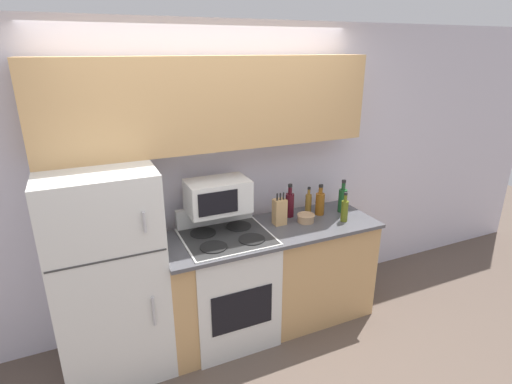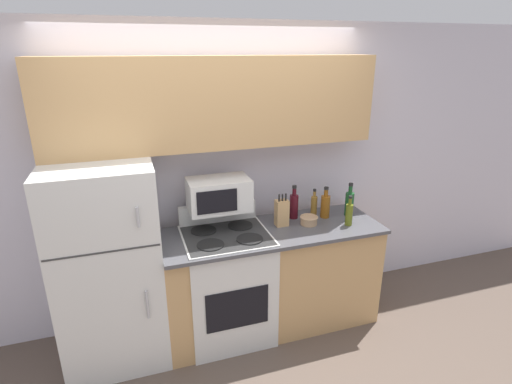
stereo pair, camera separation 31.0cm
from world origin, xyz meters
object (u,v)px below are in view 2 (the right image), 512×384
(microwave, at_px, (219,194))
(bottle_olive_oil, at_px, (349,214))
(bottle_wine_green, at_px, (349,203))
(bottle_wine_red, at_px, (294,205))
(bottle_vinegar, at_px, (314,205))
(bowl, at_px, (309,220))
(bottle_whiskey, at_px, (325,205))
(refrigerator, at_px, (109,265))
(stove, at_px, (227,284))
(knife_block, at_px, (282,213))

(microwave, height_order, bottle_olive_oil, microwave)
(bottle_wine_green, distance_m, bottle_wine_red, 0.50)
(microwave, xyz_separation_m, bottle_wine_green, (1.16, -0.07, -0.19))
(bottle_vinegar, bearing_deg, bowl, -126.42)
(bottle_whiskey, height_order, bottle_olive_oil, bottle_whiskey)
(bottle_vinegar, bearing_deg, refrigerator, -176.10)
(bowl, relative_size, bottle_olive_oil, 0.59)
(bowl, bearing_deg, bottle_vinegar, 53.58)
(bottle_whiskey, relative_size, bottle_vinegar, 1.17)
(bowl, bearing_deg, bottle_wine_red, 113.00)
(refrigerator, distance_m, microwave, 0.98)
(stove, bearing_deg, bowl, -0.01)
(bottle_wine_green, bearing_deg, bottle_vinegar, 158.69)
(bottle_whiskey, xyz_separation_m, bottle_wine_red, (-0.27, 0.07, 0.01))
(knife_block, relative_size, bowl, 1.84)
(knife_block, height_order, bottle_wine_green, bottle_wine_green)
(refrigerator, distance_m, bottle_whiskey, 1.83)
(knife_block, height_order, bottle_wine_red, bottle_wine_red)
(bowl, distance_m, bottle_olive_oil, 0.34)
(bottle_olive_oil, height_order, bottle_vinegar, bottle_olive_oil)
(bowl, xyz_separation_m, bottle_vinegar, (0.13, 0.18, 0.06))
(knife_block, relative_size, bottle_vinegar, 1.18)
(knife_block, relative_size, bottle_wine_red, 0.94)
(microwave, height_order, bowl, microwave)
(stove, xyz_separation_m, bottle_olive_oil, (1.03, -0.12, 0.55))
(knife_block, relative_size, bottle_whiskey, 1.01)
(microwave, xyz_separation_m, knife_block, (0.51, -0.09, -0.19))
(bottle_wine_red, bearing_deg, refrigerator, -176.15)
(bottle_wine_green, bearing_deg, microwave, 176.32)
(bottle_vinegar, xyz_separation_m, bottle_wine_green, (0.29, -0.11, 0.02))
(knife_block, bearing_deg, stove, -173.77)
(refrigerator, relative_size, microwave, 3.24)
(refrigerator, height_order, bottle_whiskey, refrigerator)
(bottle_whiskey, bearing_deg, bottle_vinegar, 128.08)
(refrigerator, height_order, bowl, refrigerator)
(stove, distance_m, knife_block, 0.75)
(refrigerator, height_order, bottle_olive_oil, refrigerator)
(bottle_olive_oil, bearing_deg, refrigerator, 174.74)
(refrigerator, bearing_deg, bottle_wine_red, 3.85)
(knife_block, bearing_deg, refrigerator, 179.76)
(bottle_olive_oil, height_order, bottle_wine_red, bottle_wine_red)
(bottle_olive_oil, relative_size, bottle_wine_green, 0.87)
(refrigerator, height_order, bottle_wine_red, refrigerator)
(refrigerator, height_order, bottle_wine_green, refrigerator)
(knife_block, bearing_deg, bowl, -13.39)
(stove, xyz_separation_m, bottle_wine_red, (0.65, 0.16, 0.56))
(knife_block, bearing_deg, bottle_olive_oil, -17.69)
(knife_block, relative_size, bottle_wine_green, 0.94)
(stove, bearing_deg, bottle_olive_oil, -6.50)
(bottle_wine_red, bearing_deg, knife_block, -145.11)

